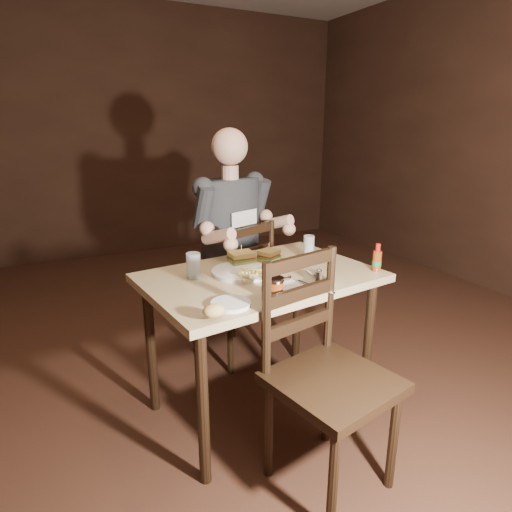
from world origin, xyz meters
name	(u,v)px	position (x,y,z in m)	size (l,w,h in m)	color
room_shell	(219,146)	(0.00, 0.00, 1.40)	(7.00, 7.00, 7.00)	black
main_table	(260,290)	(0.25, 0.12, 0.68)	(1.20, 0.87, 0.77)	tan
chair_far	(231,290)	(0.35, 0.72, 0.46)	(0.42, 0.46, 0.92)	black
chair_near	(333,382)	(0.28, -0.47, 0.49)	(0.45, 0.50, 0.98)	black
diner	(235,213)	(0.36, 0.67, 0.97)	(0.57, 0.45, 0.99)	#2C2D31
dinner_plate	(241,272)	(0.17, 0.16, 0.78)	(0.28, 0.28, 0.02)	white
sandwich_left	(241,254)	(0.22, 0.28, 0.84)	(0.12, 0.10, 0.10)	tan
sandwich_right	(269,252)	(0.37, 0.25, 0.83)	(0.10, 0.09, 0.09)	tan
fries_pile	(254,273)	(0.19, 0.06, 0.80)	(0.23, 0.17, 0.04)	#E1D06D
ketchup_dollop	(279,265)	(0.37, 0.14, 0.79)	(0.04, 0.04, 0.01)	maroon
glass_left	(194,266)	(-0.06, 0.21, 0.83)	(0.07, 0.07, 0.13)	silver
glass_right	(309,248)	(0.60, 0.22, 0.84)	(0.06, 0.06, 0.13)	silver
hot_sauce	(377,257)	(0.80, -0.10, 0.84)	(0.04, 0.04, 0.14)	maroon
salt_shaker	(331,276)	(0.49, -0.14, 0.80)	(0.04, 0.04, 0.07)	white
pepper_shaker	(319,276)	(0.45, -0.09, 0.80)	(0.03, 0.03, 0.06)	#38332D
syrup_dispenser	(275,288)	(0.16, -0.19, 0.82)	(0.07, 0.07, 0.10)	maroon
napkin	(288,287)	(0.28, -0.10, 0.77)	(0.16, 0.15, 0.00)	white
knife	(316,287)	(0.39, -0.16, 0.78)	(0.01, 0.22, 0.01)	silver
fork	(313,275)	(0.47, -0.03, 0.78)	(0.01, 0.16, 0.01)	silver
side_plate	(231,305)	(-0.04, -0.18, 0.78)	(0.16, 0.16, 0.01)	white
bread_roll	(213,311)	(-0.15, -0.27, 0.81)	(0.09, 0.07, 0.05)	tan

